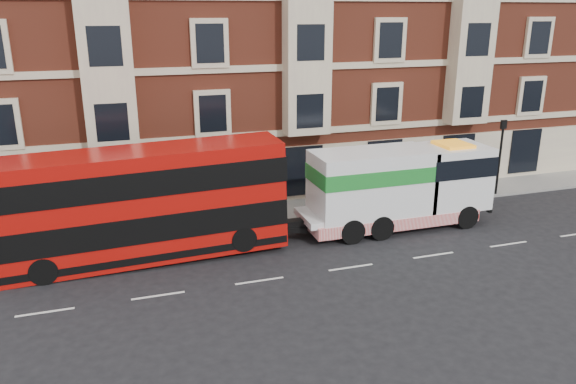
# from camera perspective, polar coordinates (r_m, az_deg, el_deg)

# --- Properties ---
(ground) EXTENTS (120.00, 120.00, 0.00)m
(ground) POSITION_cam_1_polar(r_m,az_deg,el_deg) (24.07, 6.39, -7.62)
(ground) COLOR black
(ground) RESTS_ON ground
(sidewalk) EXTENTS (90.00, 3.00, 0.15)m
(sidewalk) POSITION_cam_1_polar(r_m,az_deg,el_deg) (30.49, 0.63, -1.74)
(sidewalk) COLOR slate
(sidewalk) RESTS_ON ground
(victorian_terrace) EXTENTS (45.00, 12.00, 20.40)m
(victorian_terrace) POSITION_cam_1_polar(r_m,az_deg,el_deg) (36.03, -2.52, 17.48)
(victorian_terrace) COLOR brown
(victorian_terrace) RESTS_ON ground
(lamp_post_west) EXTENTS (0.35, 0.15, 4.35)m
(lamp_post_west) POSITION_cam_1_polar(r_m,az_deg,el_deg) (27.20, -10.53, 1.26)
(lamp_post_west) COLOR black
(lamp_post_west) RESTS_ON sidewalk
(lamp_post_east) EXTENTS (0.35, 0.15, 4.35)m
(lamp_post_east) POSITION_cam_1_polar(r_m,az_deg,el_deg) (34.34, 20.77, 3.86)
(lamp_post_east) COLOR black
(lamp_post_east) RESTS_ON sidewalk
(double_decker_bus) EXTENTS (12.03, 2.76, 4.87)m
(double_decker_bus) POSITION_cam_1_polar(r_m,az_deg,el_deg) (24.60, -14.53, -1.06)
(double_decker_bus) COLOR #AD0D09
(double_decker_bus) RESTS_ON ground
(tow_truck) EXTENTS (9.63, 2.85, 4.01)m
(tow_truck) POSITION_cam_1_polar(r_m,az_deg,el_deg) (28.00, 10.92, 0.55)
(tow_truck) COLOR white
(tow_truck) RESTS_ON ground
(pedestrian) EXTENTS (0.77, 0.70, 1.76)m
(pedestrian) POSITION_cam_1_polar(r_m,az_deg,el_deg) (29.18, -13.66, -1.21)
(pedestrian) COLOR #191E32
(pedestrian) RESTS_ON sidewalk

